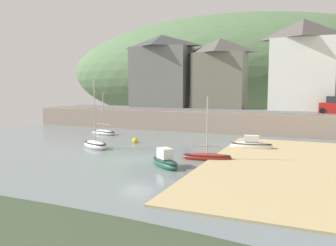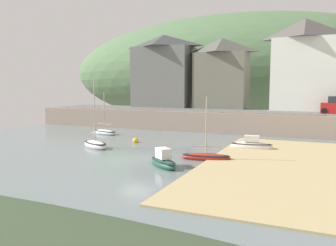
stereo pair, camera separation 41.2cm
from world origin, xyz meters
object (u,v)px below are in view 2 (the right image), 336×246
(mooring_buoy, at_px, (135,141))
(waterfront_building_left, at_px, (164,71))
(sailboat_white_hull, at_px, (105,132))
(sailboat_tall_mast, at_px, (251,145))
(waterfront_building_right, at_px, (304,64))
(waterfront_building_centre, at_px, (222,73))
(sailboat_far_left, at_px, (163,161))
(dinghy_open_wooden, at_px, (95,144))
(rowboat_small_beached, at_px, (206,157))

(mooring_buoy, bearing_deg, waterfront_building_left, 106.18)
(sailboat_white_hull, bearing_deg, sailboat_tall_mast, 6.65)
(waterfront_building_right, xyz_separation_m, sailboat_tall_mast, (-3.32, -17.76, -7.97))
(waterfront_building_centre, bearing_deg, sailboat_white_hull, -123.36)
(waterfront_building_left, height_order, waterfront_building_right, waterfront_building_right)
(sailboat_white_hull, bearing_deg, waterfront_building_right, 52.26)
(sailboat_tall_mast, relative_size, sailboat_far_left, 1.20)
(sailboat_far_left, height_order, dinghy_open_wooden, dinghy_open_wooden)
(waterfront_building_centre, height_order, dinghy_open_wooden, waterfront_building_centre)
(waterfront_building_left, bearing_deg, sailboat_tall_mast, -47.26)
(waterfront_building_right, distance_m, sailboat_far_left, 28.88)
(waterfront_building_right, bearing_deg, waterfront_building_centre, -180.00)
(sailboat_white_hull, xyz_separation_m, rowboat_small_beached, (14.83, -8.63, -0.00))
(waterfront_building_right, height_order, sailboat_tall_mast, waterfront_building_right)
(waterfront_building_left, bearing_deg, waterfront_building_centre, -0.00)
(sailboat_white_hull, relative_size, mooring_buoy, 8.45)
(waterfront_building_centre, distance_m, mooring_buoy, 20.28)
(sailboat_far_left, xyz_separation_m, rowboat_small_beached, (2.00, 3.26, -0.11))
(waterfront_building_centre, bearing_deg, dinghy_open_wooden, -103.58)
(waterfront_building_left, height_order, mooring_buoy, waterfront_building_left)
(sailboat_white_hull, relative_size, sailboat_far_left, 1.59)
(waterfront_building_right, bearing_deg, dinghy_open_wooden, -125.74)
(rowboat_small_beached, bearing_deg, sailboat_tall_mast, 56.39)
(waterfront_building_centre, bearing_deg, sailboat_tall_mast, -67.23)
(rowboat_small_beached, bearing_deg, waterfront_building_centre, 91.31)
(sailboat_white_hull, bearing_deg, sailboat_far_left, -26.34)
(sailboat_far_left, height_order, mooring_buoy, sailboat_far_left)
(waterfront_building_centre, xyz_separation_m, sailboat_far_left, (3.10, -26.67, -7.04))
(waterfront_building_right, height_order, dinghy_open_wooden, waterfront_building_right)
(waterfront_building_right, relative_size, sailboat_white_hull, 2.36)
(waterfront_building_right, xyz_separation_m, sailboat_white_hull, (-20.51, -14.78, -8.08))
(rowboat_small_beached, bearing_deg, dinghy_open_wooden, 164.35)
(waterfront_building_centre, distance_m, waterfront_building_right, 10.82)
(rowboat_small_beached, relative_size, mooring_buoy, 8.29)
(dinghy_open_wooden, bearing_deg, sailboat_far_left, 1.31)
(sailboat_tall_mast, relative_size, rowboat_small_beached, 0.77)
(sailboat_far_left, bearing_deg, sailboat_white_hull, 177.76)
(sailboat_white_hull, distance_m, sailboat_far_left, 17.49)
(rowboat_small_beached, xyz_separation_m, dinghy_open_wooden, (-10.55, 0.86, 0.06))
(rowboat_small_beached, bearing_deg, sailboat_far_left, -132.46)
(sailboat_tall_mast, bearing_deg, waterfront_building_centre, 104.66)
(sailboat_white_hull, distance_m, dinghy_open_wooden, 8.87)
(waterfront_building_right, height_order, sailboat_far_left, waterfront_building_right)
(waterfront_building_left, distance_m, waterfront_building_centre, 8.97)
(sailboat_far_left, height_order, rowboat_small_beached, rowboat_small_beached)
(waterfront_building_left, height_order, rowboat_small_beached, waterfront_building_left)
(waterfront_building_left, distance_m, sailboat_far_left, 30.22)
(rowboat_small_beached, relative_size, dinghy_open_wooden, 0.78)
(waterfront_building_left, bearing_deg, mooring_buoy, -73.82)
(waterfront_building_centre, bearing_deg, sailboat_far_left, -83.37)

